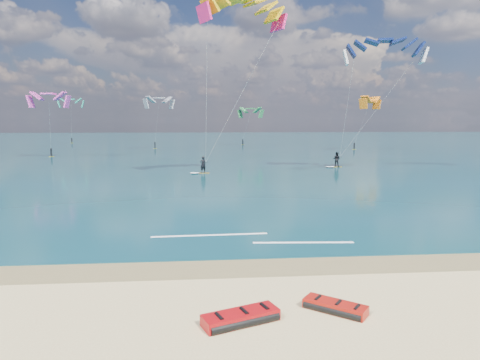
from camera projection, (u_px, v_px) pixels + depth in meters
name	position (u px, v px, depth m)	size (l,w,h in m)	color
ground	(203.00, 169.00, 54.32)	(320.00, 320.00, 0.00)	tan
wet_sand_strip	(203.00, 269.00, 17.81)	(320.00, 2.40, 0.01)	brown
sea	(203.00, 143.00, 117.48)	(320.00, 200.00, 0.04)	#0B3B3F
packed_kite_left	(241.00, 323.00, 13.06)	(2.58, 1.13, 0.41)	#A8080D
packed_kite_mid	(335.00, 311.00, 13.85)	(2.20, 0.99, 0.36)	#AC150C
kitesurfer_main	(223.00, 81.00, 45.77)	(12.36, 8.40, 20.03)	#C18E16
kitesurfer_far	(361.00, 98.00, 51.94)	(11.28, 8.93, 16.99)	gold
shoreline_foam	(250.00, 238.00, 22.25)	(10.33, 2.34, 0.01)	white
distant_kites	(177.00, 125.00, 91.24)	(72.93, 46.70, 11.53)	orange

